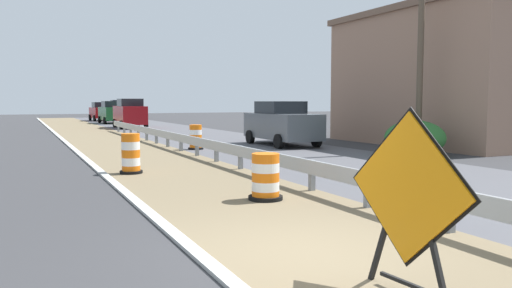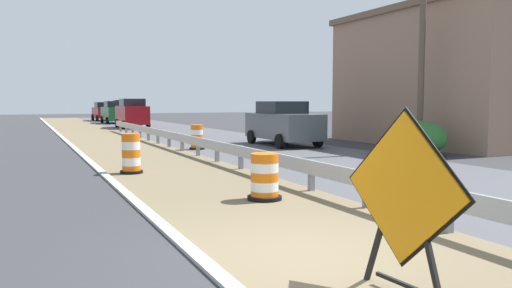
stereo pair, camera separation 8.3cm
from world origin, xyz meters
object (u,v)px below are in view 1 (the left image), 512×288
object	(u,v)px
traffic_barrel_mid	(196,138)
car_lead_near_lane	(101,111)
car_trailing_far_lane	(113,112)
traffic_barrel_nearest	(266,179)
car_mid_far_lane	(282,123)
warning_sign_diamond	(408,195)
car_trailing_near_lane	(119,109)
utility_pole_near	(421,41)
car_lead_far_lane	(130,113)
traffic_barrel_close	(131,155)

from	to	relation	value
traffic_barrel_mid	car_lead_near_lane	distance (m)	33.96
traffic_barrel_mid	car_trailing_far_lane	world-z (taller)	car_trailing_far_lane
traffic_barrel_nearest	car_mid_far_lane	world-z (taller)	car_mid_far_lane
car_lead_near_lane	car_trailing_far_lane	xyz separation A→B (m)	(0.05, -6.58, 0.05)
traffic_barrel_nearest	warning_sign_diamond	bearing A→B (deg)	-100.40
car_lead_near_lane	car_trailing_near_lane	world-z (taller)	car_trailing_near_lane
car_trailing_far_lane	utility_pole_near	distance (m)	33.12
car_lead_near_lane	car_lead_far_lane	bearing A→B (deg)	177.53
warning_sign_diamond	traffic_barrel_close	size ratio (longest dim) A/B	1.75
car_lead_far_lane	utility_pole_near	world-z (taller)	utility_pole_near
utility_pole_near	traffic_barrel_nearest	bearing A→B (deg)	-148.62
traffic_barrel_close	car_trailing_near_lane	bearing A→B (deg)	80.16
utility_pole_near	car_trailing_far_lane	bearing A→B (deg)	101.13
warning_sign_diamond	utility_pole_near	xyz separation A→B (m)	(10.67, 11.08, 3.30)
traffic_barrel_nearest	utility_pole_near	size ratio (longest dim) A/B	0.11
traffic_barrel_close	utility_pole_near	xyz separation A→B (m)	(11.45, 0.95, 3.85)
warning_sign_diamond	traffic_barrel_close	world-z (taller)	warning_sign_diamond
traffic_barrel_close	utility_pole_near	distance (m)	12.12
car_trailing_near_lane	utility_pole_near	world-z (taller)	utility_pole_near
traffic_barrel_close	car_mid_far_lane	distance (m)	10.22
car_mid_far_lane	warning_sign_diamond	bearing A→B (deg)	-23.27
traffic_barrel_mid	car_trailing_near_lane	size ratio (longest dim) A/B	0.25
warning_sign_diamond	car_lead_near_lane	xyz separation A→B (m)	(4.26, 49.99, -0.08)
warning_sign_diamond	traffic_barrel_nearest	size ratio (longest dim) A/B	2.06
warning_sign_diamond	utility_pole_near	distance (m)	15.73
car_trailing_near_lane	utility_pole_near	distance (m)	45.59
traffic_barrel_close	traffic_barrel_mid	bearing A→B (deg)	56.64
car_lead_far_lane	car_trailing_far_lane	xyz separation A→B (m)	(0.24, 9.01, -0.08)
traffic_barrel_mid	car_lead_near_lane	bearing A→B (deg)	88.07
car_lead_near_lane	car_trailing_near_lane	bearing A→B (deg)	-26.70
car_mid_far_lane	traffic_barrel_mid	bearing A→B (deg)	-85.65
traffic_barrel_nearest	car_mid_far_lane	distance (m)	12.87
traffic_barrel_close	car_lead_far_lane	distance (m)	24.76
warning_sign_diamond	car_lead_near_lane	bearing A→B (deg)	-100.40
car_lead_near_lane	warning_sign_diamond	bearing A→B (deg)	173.36
car_mid_far_lane	car_lead_far_lane	bearing A→B (deg)	-168.67
warning_sign_diamond	traffic_barrel_nearest	xyz separation A→B (m)	(0.95, 5.15, -0.63)
traffic_barrel_mid	utility_pole_near	size ratio (longest dim) A/B	0.12
warning_sign_diamond	utility_pole_near	size ratio (longest dim) A/B	0.23
traffic_barrel_mid	utility_pole_near	distance (m)	9.84
traffic_barrel_mid	car_trailing_near_lane	distance (m)	40.60
traffic_barrel_nearest	car_mid_far_lane	xyz separation A→B (m)	(6.41, 11.14, 0.59)
car_lead_far_lane	car_lead_near_lane	bearing A→B (deg)	0.25
car_lead_far_lane	car_trailing_near_lane	bearing A→B (deg)	-7.27
warning_sign_diamond	car_trailing_far_lane	world-z (taller)	car_trailing_far_lane
car_lead_near_lane	car_lead_far_lane	distance (m)	15.59
car_trailing_near_lane	car_trailing_far_lane	world-z (taller)	car_trailing_near_lane
warning_sign_diamond	utility_pole_near	world-z (taller)	utility_pole_near
traffic_barrel_close	car_trailing_far_lane	world-z (taller)	car_trailing_far_lane
car_lead_far_lane	car_mid_far_lane	distance (m)	18.40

